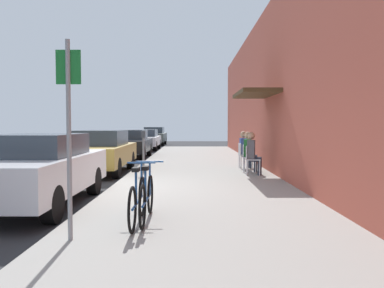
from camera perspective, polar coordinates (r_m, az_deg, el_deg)
name	(u,v)px	position (r m, az deg, el deg)	size (l,w,h in m)	color
ground_plane	(112,192)	(9.77, -11.66, -6.84)	(60.00, 60.00, 0.00)	#2D2D30
sidewalk_slab	(202,178)	(11.54, 1.47, -5.01)	(4.50, 32.00, 0.12)	#9E9B93
building_facade	(284,84)	(11.80, 13.33, 8.46)	(1.40, 32.00, 5.62)	#BC5442
parked_car_0	(38,169)	(8.39, -21.50, -3.38)	(1.80, 4.40, 1.44)	silver
parked_car_1	(102,151)	(13.58, -12.98, -1.00)	(1.80, 4.40, 1.45)	#A58433
parked_car_2	(132,143)	(19.76, -8.82, 0.12)	(1.80, 4.40, 1.38)	black
parked_car_3	(146,139)	(25.84, -6.69, 0.71)	(1.80, 4.40, 1.34)	silver
parked_car_4	(156,136)	(32.08, -5.35, 1.21)	(1.80, 4.40, 1.46)	#47514C
parking_meter	(145,148)	(12.47, -6.92, -0.63)	(0.12, 0.10, 1.32)	slate
street_sign	(70,124)	(5.29, -17.35, 2.83)	(0.32, 0.06, 2.60)	gray
bicycle_0	(148,198)	(6.22, -6.44, -7.84)	(0.46, 1.71, 0.90)	black
bicycle_1	(139,200)	(6.05, -7.76, -8.16)	(0.46, 1.71, 0.90)	black
cafe_chair_0	(252,158)	(11.99, 8.80, -2.04)	(0.53, 0.53, 0.87)	silver
seated_patron_0	(254,152)	(11.97, 9.10, -1.13)	(0.49, 0.44, 1.29)	#232838
cafe_chair_1	(249,156)	(12.74, 8.29, -1.75)	(0.52, 0.52, 0.87)	silver
seated_patron_1	(251,150)	(12.72, 8.56, -0.90)	(0.48, 0.43, 1.29)	#232838
cafe_chair_2	(245,154)	(13.76, 7.68, -1.42)	(0.46, 0.46, 0.87)	silver
seated_patron_2	(246,148)	(13.76, 7.93, -0.62)	(0.44, 0.37, 1.29)	#232838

